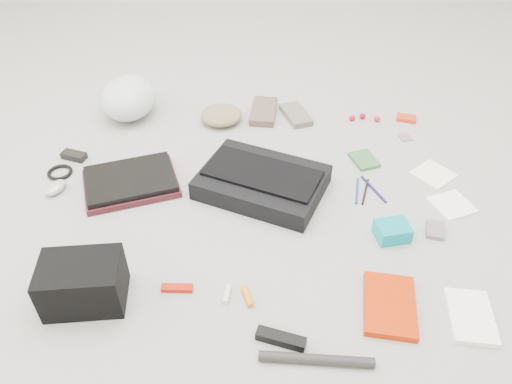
{
  "coord_description": "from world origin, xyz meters",
  "views": [
    {
      "loc": [
        -0.0,
        -1.32,
        1.17
      ],
      "look_at": [
        0.0,
        0.0,
        0.05
      ],
      "focal_mm": 35.0,
      "sensor_mm": 36.0,
      "label": 1
    }
  ],
  "objects_px": {
    "bike_helmet": "(128,98)",
    "camera_bag": "(83,283)",
    "accordion_wallet": "(392,231)",
    "messenger_bag": "(262,182)",
    "book_red": "(390,305)",
    "laptop": "(130,179)"
  },
  "relations": [
    {
      "from": "bike_helmet",
      "to": "camera_bag",
      "type": "relative_size",
      "value": 1.28
    },
    {
      "from": "bike_helmet",
      "to": "camera_bag",
      "type": "distance_m",
      "value": 1.01
    },
    {
      "from": "camera_bag",
      "to": "accordion_wallet",
      "type": "bearing_deg",
      "value": 10.22
    },
    {
      "from": "messenger_bag",
      "to": "book_red",
      "type": "relative_size",
      "value": 2.0
    },
    {
      "from": "laptop",
      "to": "accordion_wallet",
      "type": "relative_size",
      "value": 3.0
    },
    {
      "from": "laptop",
      "to": "accordion_wallet",
      "type": "distance_m",
      "value": 0.94
    },
    {
      "from": "book_red",
      "to": "accordion_wallet",
      "type": "xyz_separation_m",
      "value": [
        0.06,
        0.28,
        0.01
      ]
    },
    {
      "from": "messenger_bag",
      "to": "bike_helmet",
      "type": "distance_m",
      "value": 0.78
    },
    {
      "from": "messenger_bag",
      "to": "laptop",
      "type": "relative_size",
      "value": 1.37
    },
    {
      "from": "camera_bag",
      "to": "accordion_wallet",
      "type": "distance_m",
      "value": 0.96
    },
    {
      "from": "bike_helmet",
      "to": "camera_bag",
      "type": "xyz_separation_m",
      "value": [
        0.06,
        -1.01,
        -0.01
      ]
    },
    {
      "from": "book_red",
      "to": "bike_helmet",
      "type": "bearing_deg",
      "value": 141.28
    },
    {
      "from": "bike_helmet",
      "to": "camera_bag",
      "type": "height_order",
      "value": "bike_helmet"
    },
    {
      "from": "messenger_bag",
      "to": "bike_helmet",
      "type": "relative_size",
      "value": 1.5
    },
    {
      "from": "laptop",
      "to": "bike_helmet",
      "type": "distance_m",
      "value": 0.51
    },
    {
      "from": "messenger_bag",
      "to": "book_red",
      "type": "distance_m",
      "value": 0.63
    },
    {
      "from": "book_red",
      "to": "accordion_wallet",
      "type": "height_order",
      "value": "accordion_wallet"
    },
    {
      "from": "accordion_wallet",
      "to": "bike_helmet",
      "type": "bearing_deg",
      "value": 131.5
    },
    {
      "from": "camera_bag",
      "to": "bike_helmet",
      "type": "bearing_deg",
      "value": 88.8
    },
    {
      "from": "laptop",
      "to": "book_red",
      "type": "relative_size",
      "value": 1.46
    },
    {
      "from": "camera_bag",
      "to": "accordion_wallet",
      "type": "xyz_separation_m",
      "value": [
        0.93,
        0.25,
        -0.05
      ]
    },
    {
      "from": "messenger_bag",
      "to": "bike_helmet",
      "type": "xyz_separation_m",
      "value": [
        -0.57,
        0.52,
        0.05
      ]
    }
  ]
}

